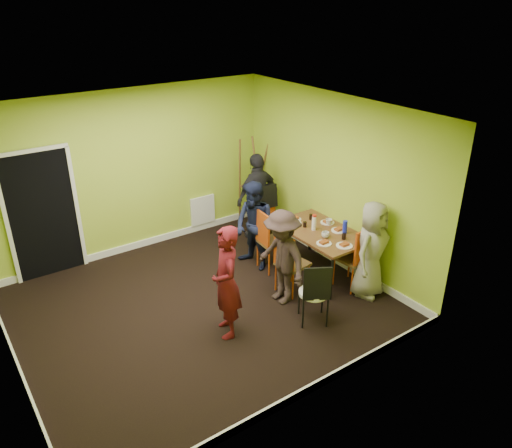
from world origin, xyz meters
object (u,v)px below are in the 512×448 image
(person_left_far, at_px, (254,226))
(chair_front_end, at_px, (357,254))
(dining_table, at_px, (321,234))
(chair_bentwood, at_px, (315,291))
(chair_left_far, at_px, (269,237))
(orange_bottle, at_px, (315,226))
(person_front_end, at_px, (371,249))
(chair_back_end, at_px, (266,203))
(person_left_near, at_px, (282,257))
(blue_bottle, at_px, (345,227))
(person_standing, at_px, (226,282))
(chair_left_near, at_px, (289,260))
(easel, at_px, (253,182))
(person_back_end, at_px, (258,197))
(thermos, at_px, (314,223))

(person_left_far, bearing_deg, chair_front_end, 23.34)
(dining_table, xyz_separation_m, chair_bentwood, (-0.98, -0.99, -0.17))
(chair_left_far, relative_size, chair_front_end, 1.00)
(orange_bottle, bearing_deg, person_front_end, -78.00)
(chair_back_end, height_order, person_left_near, person_left_near)
(chair_bentwood, distance_m, blue_bottle, 1.45)
(person_standing, height_order, person_front_end, person_standing)
(chair_back_end, distance_m, person_left_near, 1.97)
(chair_left_near, bearing_deg, orange_bottle, 103.51)
(chair_bentwood, relative_size, person_left_far, 0.64)
(chair_front_end, distance_m, chair_bentwood, 1.16)
(blue_bottle, height_order, person_left_near, person_left_near)
(easel, height_order, blue_bottle, easel)
(blue_bottle, distance_m, person_left_near, 1.24)
(chair_left_near, xyz_separation_m, chair_bentwood, (-0.20, -0.81, -0.04))
(dining_table, relative_size, person_left_near, 1.04)
(chair_left_far, bearing_deg, chair_left_near, -7.59)
(person_standing, bearing_deg, easel, 158.09)
(dining_table, distance_m, person_front_end, 0.90)
(dining_table, xyz_separation_m, person_back_end, (-0.07, 1.63, 0.11))
(chair_back_end, bearing_deg, chair_bentwood, 73.26)
(dining_table, xyz_separation_m, blue_bottle, (0.23, -0.28, 0.16))
(chair_back_end, bearing_deg, person_left_near, 65.12)
(thermos, xyz_separation_m, person_left_near, (-0.93, -0.38, -0.14))
(chair_left_far, xyz_separation_m, chair_front_end, (0.75, -1.22, -0.00))
(person_standing, bearing_deg, person_front_end, 98.27)
(chair_left_far, xyz_separation_m, orange_bottle, (0.59, -0.44, 0.21))
(thermos, relative_size, person_left_near, 0.16)
(orange_bottle, height_order, person_left_near, person_left_near)
(chair_left_far, bearing_deg, blue_bottle, 50.57)
(easel, bearing_deg, chair_front_end, -90.39)
(chair_bentwood, xyz_separation_m, person_standing, (-1.07, 0.51, 0.25))
(chair_front_end, distance_m, person_front_end, 0.27)
(chair_back_end, relative_size, thermos, 4.59)
(dining_table, bearing_deg, person_back_end, 92.43)
(chair_front_end, distance_m, person_back_end, 2.32)
(blue_bottle, relative_size, person_left_near, 0.15)
(person_left_near, relative_size, person_back_end, 0.90)
(chair_bentwood, xyz_separation_m, easel, (1.13, 3.11, 0.37))
(person_left_far, bearing_deg, easel, 137.96)
(person_standing, distance_m, person_front_end, 2.28)
(chair_front_end, xyz_separation_m, person_left_far, (-0.88, 1.43, 0.15))
(person_left_near, distance_m, person_back_end, 2.13)
(thermos, distance_m, orange_bottle, 0.09)
(person_standing, distance_m, person_back_end, 2.90)
(chair_bentwood, relative_size, thermos, 4.14)
(chair_left_near, bearing_deg, person_front_end, 46.08)
(easel, relative_size, person_back_end, 1.12)
(dining_table, bearing_deg, chair_left_near, -166.80)
(chair_left_near, xyz_separation_m, orange_bottle, (0.76, 0.30, 0.23))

